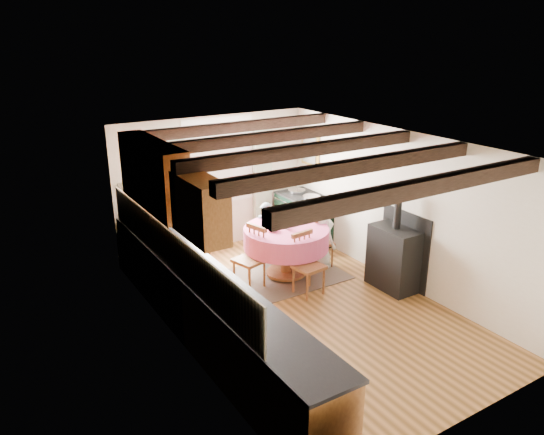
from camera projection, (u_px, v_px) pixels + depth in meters
floor at (302, 309)px, 7.54m from camera, size 3.60×5.50×0.00m
ceiling at (305, 143)px, 6.73m from camera, size 3.60×5.50×0.00m
wall_back at (214, 184)px, 9.33m from camera, size 3.60×0.00×2.40m
wall_front at (472, 320)px, 4.94m from camera, size 3.60×0.00×2.40m
wall_left at (179, 260)px, 6.24m from camera, size 0.00×5.50×2.40m
wall_right at (400, 208)px, 8.03m from camera, size 0.00×5.50×2.40m
beam_a at (423, 187)px, 5.17m from camera, size 3.60×0.16×0.16m
beam_b at (356, 166)px, 5.97m from camera, size 3.60×0.16×0.16m
beam_c at (305, 150)px, 6.76m from camera, size 3.60×0.16×0.16m
beam_d at (265, 138)px, 7.56m from camera, size 3.60×0.16×0.16m
beam_e at (232, 127)px, 8.36m from camera, size 3.60×0.16×0.16m
splash_left at (171, 251)px, 6.49m from camera, size 0.02×4.50×0.55m
splash_back at (161, 193)px, 8.82m from camera, size 1.40×0.02×0.55m
base_cabinet_left at (205, 309)px, 6.64m from camera, size 0.60×5.30×0.88m
base_cabinet_back at (167, 241)px, 8.83m from camera, size 1.30×0.60×0.88m
worktop_left at (205, 276)px, 6.50m from camera, size 0.64×5.30×0.04m
worktop_back at (166, 215)px, 8.66m from camera, size 1.30×0.64×0.04m
wall_cabinet_glass at (153, 174)px, 7.03m from camera, size 0.34×1.80×0.90m
wall_cabinet_solid at (200, 208)px, 5.85m from camera, size 0.34×0.90×0.70m
window_frame at (219, 161)px, 9.24m from camera, size 1.34×0.03×1.54m
window_pane at (218, 161)px, 9.24m from camera, size 1.20×0.01×1.40m
curtain_left at (177, 197)px, 8.91m from camera, size 0.35×0.10×2.10m
curtain_right at (263, 183)px, 9.76m from camera, size 0.35×0.10×2.10m
curtain_rod at (220, 128)px, 8.97m from camera, size 2.00×0.03×0.03m
wall_picture at (310, 149)px, 9.69m from camera, size 0.04×0.50×0.60m
wall_plate at (265, 150)px, 9.67m from camera, size 0.30×0.02×0.30m
rug at (286, 275)px, 8.58m from camera, size 1.77×1.38×0.01m
dining_table at (286, 252)px, 8.44m from camera, size 1.36×1.36×0.82m
chair_near at (309, 265)px, 7.83m from camera, size 0.46×0.47×0.96m
chair_left at (249, 258)px, 8.03m from camera, size 0.53×0.52×0.98m
chair_right at (321, 240)px, 8.81m from camera, size 0.50×0.49×0.91m
aga_range at (303, 219)px, 9.76m from camera, size 0.66×1.02×0.94m
cast_iron_stove at (395, 242)px, 7.93m from camera, size 0.46×0.76×1.52m
child_far at (266, 233)px, 8.88m from camera, size 0.46×0.37×1.08m
child_right at (320, 232)px, 8.70m from camera, size 0.41×0.61×1.23m
bowl_a at (273, 229)px, 8.19m from camera, size 0.23×0.23×0.05m
bowl_b at (286, 223)px, 8.43m from camera, size 0.19×0.19×0.06m
cup at (287, 226)px, 8.26m from camera, size 0.13×0.13×0.10m
canister_tall at (152, 208)px, 8.52m from camera, size 0.15×0.15×0.26m
canister_wide at (161, 208)px, 8.60m from camera, size 0.19×0.19×0.21m
canister_slim at (175, 206)px, 8.59m from camera, size 0.10×0.10×0.27m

